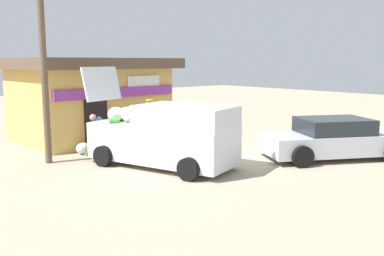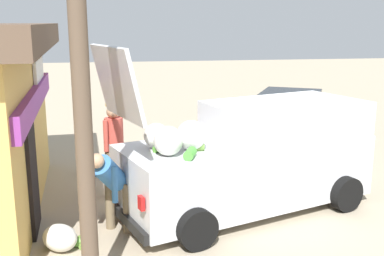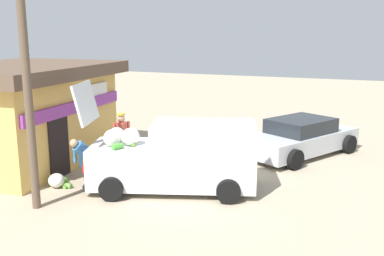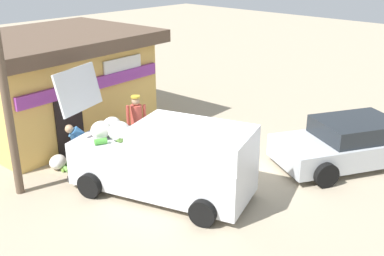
% 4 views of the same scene
% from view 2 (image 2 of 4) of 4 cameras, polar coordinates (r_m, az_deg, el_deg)
% --- Properties ---
extents(ground_plane, '(60.00, 60.00, 0.00)m').
position_cam_2_polar(ground_plane, '(10.03, 4.85, -6.00)').
color(ground_plane, tan).
extents(delivery_van, '(3.11, 4.93, 2.93)m').
position_cam_2_polar(delivery_van, '(8.21, 7.54, -3.53)').
color(delivery_van, silver).
rests_on(delivery_van, ground_plane).
extents(parked_sedan, '(4.81, 3.76, 1.30)m').
position_cam_2_polar(parked_sedan, '(13.54, 11.87, 1.45)').
color(parked_sedan, '#B2B7BC').
rests_on(parked_sedan, ground_plane).
extents(vendor_standing, '(0.48, 0.47, 1.77)m').
position_cam_2_polar(vendor_standing, '(8.89, -9.60, -1.73)').
color(vendor_standing, '#726047').
rests_on(vendor_standing, ground_plane).
extents(customer_bending, '(0.73, 0.70, 1.40)m').
position_cam_2_polar(customer_bending, '(7.21, -9.99, -6.70)').
color(customer_bending, '#726047').
rests_on(customer_bending, ground_plane).
extents(unloaded_banana_pile, '(0.77, 0.82, 0.38)m').
position_cam_2_polar(unloaded_banana_pile, '(7.20, -15.78, -12.93)').
color(unloaded_banana_pile, silver).
rests_on(unloaded_banana_pile, ground_plane).
extents(paint_bucket, '(0.32, 0.32, 0.41)m').
position_cam_2_polar(paint_bucket, '(10.27, -11.51, -4.59)').
color(paint_bucket, blue).
rests_on(paint_bucket, ground_plane).
extents(utility_pole, '(0.20, 0.20, 5.40)m').
position_cam_2_polar(utility_pole, '(5.08, -13.59, 6.39)').
color(utility_pole, brown).
rests_on(utility_pole, ground_plane).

